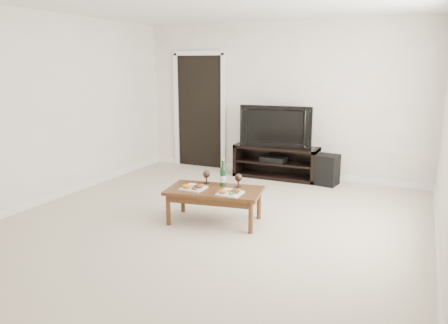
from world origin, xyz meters
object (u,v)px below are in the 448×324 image
(media_console, at_px, (276,162))
(subwoofer, at_px, (327,170))
(coffee_table, at_px, (214,205))
(television, at_px, (277,126))

(media_console, relative_size, subwoofer, 2.90)
(subwoofer, height_order, coffee_table, subwoofer)
(media_console, distance_m, coffee_table, 2.35)
(media_console, bearing_deg, subwoofer, -5.29)
(coffee_table, bearing_deg, subwoofer, 68.08)
(television, distance_m, coffee_table, 2.45)
(media_console, xyz_separation_m, subwoofer, (0.89, -0.08, -0.03))
(television, xyz_separation_m, coffee_table, (-0.03, -2.35, -0.68))
(media_console, xyz_separation_m, coffee_table, (-0.03, -2.35, -0.07))
(television, height_order, coffee_table, television)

